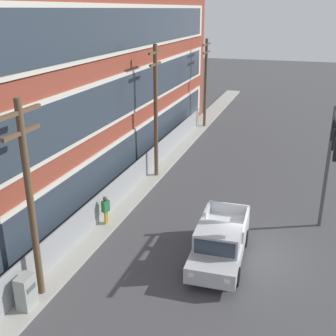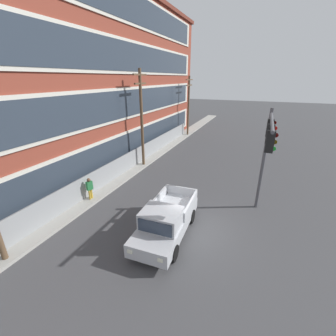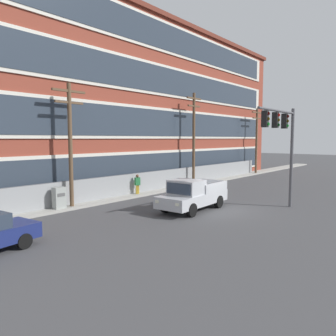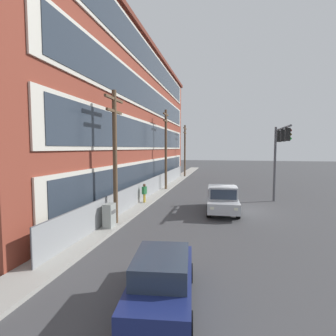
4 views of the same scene
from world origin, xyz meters
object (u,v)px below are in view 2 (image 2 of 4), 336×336
Objects in this scene: utility_pole_far_east at (189,103)px; pedestrian_near_cabinet at (90,188)px; pickup_truck_silver at (166,221)px; traffic_signal_mast at (267,145)px; utility_pole_midblock at (142,116)px.

pedestrian_near_cabinet is (-20.61, 0.25, -3.59)m from utility_pole_far_east.
utility_pole_far_east reaches higher than pickup_truck_silver.
traffic_signal_mast is 6.62m from pickup_truck_silver.
utility_pole_far_east reaches higher than pedestrian_near_cabinet.
pickup_truck_silver is 3.20× the size of pedestrian_near_cabinet.
pedestrian_near_cabinet is at bearing 100.32° from traffic_signal_mast.
utility_pole_midblock is at bearing 62.85° from traffic_signal_mast.
utility_pole_midblock reaches higher than traffic_signal_mast.
traffic_signal_mast is 0.78× the size of utility_pole_far_east.
pedestrian_near_cabinet is (-1.93, 10.58, -3.66)m from traffic_signal_mast.
traffic_signal_mast is 3.77× the size of pedestrian_near_cabinet.
utility_pole_midblock is 1.06× the size of utility_pole_far_east.
pickup_truck_silver is 0.66× the size of utility_pole_far_east.
utility_pole_midblock is 8.19m from pedestrian_near_cabinet.
pickup_truck_silver is at bearing -145.08° from utility_pole_midblock.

